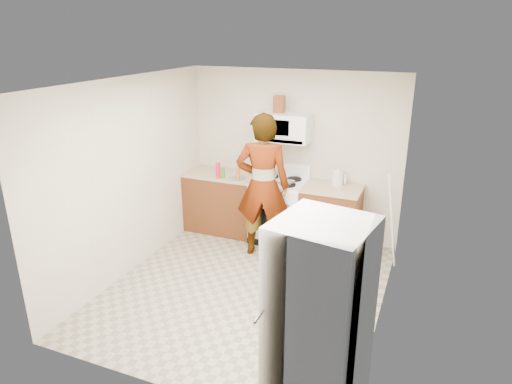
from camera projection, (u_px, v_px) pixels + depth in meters
The scene contains 20 objects.
floor at pixel (247, 288), 5.65m from camera, with size 3.60×3.60×0.00m, color gray.
back_wall at pixel (293, 155), 6.79m from camera, with size 3.20×0.02×2.50m, color beige.
right_wall at pixel (388, 213), 4.67m from camera, with size 0.02×3.60×2.50m, color beige.
cabinet_left at pixel (223, 203), 7.17m from camera, with size 1.12×0.62×0.90m, color #582A14.
counter_left at pixel (222, 174), 7.01m from camera, with size 1.14×0.64×0.04m, color tan.
cabinet_right at pixel (331, 219), 6.56m from camera, with size 0.80×0.62×0.90m, color #582A14.
counter_right at pixel (332, 188), 6.40m from camera, with size 0.82×0.64×0.04m, color tan.
gas_range at pixel (279, 209), 6.82m from camera, with size 0.76×0.65×1.13m.
microwave at pixel (284, 127), 6.52m from camera, with size 0.76×0.38×0.40m, color white.
person at pixel (263, 186), 6.21m from camera, with size 0.74×0.48×2.02m, color tan.
fridge at pixel (319, 320), 3.63m from camera, with size 0.70×0.70×1.70m, color silver.
kettle at pixel (338, 178), 6.47m from camera, with size 0.16×0.16×0.19m, color silver.
jug at pixel (279, 104), 6.47m from camera, with size 0.14×0.14×0.24m, color brown.
saucepan at pixel (269, 172), 6.79m from camera, with size 0.22×0.22×0.12m, color #B4B5B9.
tray at pixel (284, 182), 6.55m from camera, with size 0.25×0.16×0.05m, color white.
bottle_spray at pixel (218, 170), 6.75m from camera, with size 0.07×0.07×0.24m, color red.
bottle_hot_sauce at pixel (238, 173), 6.76m from camera, with size 0.05×0.05×0.15m, color #E55B19.
bottle_green_cap at pixel (223, 173), 6.75m from camera, with size 0.05×0.05×0.16m, color #248418.
pot_lid at pixel (237, 178), 6.78m from camera, with size 0.27×0.27×0.01m, color silver.
broom at pixel (392, 222), 5.89m from camera, with size 0.03×0.03×1.35m, color silver.
Camera 1 is at (1.97, -4.51, 3.03)m, focal length 32.00 mm.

